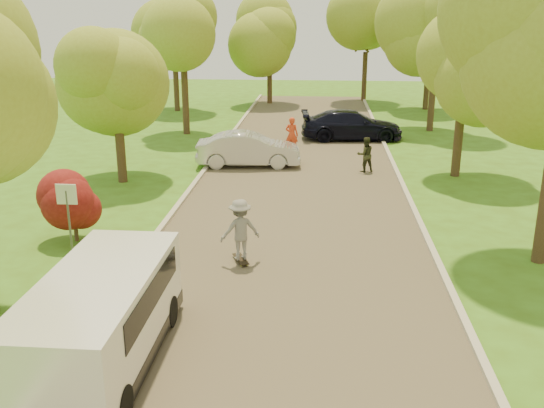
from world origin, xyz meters
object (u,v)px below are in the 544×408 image
(skateboarder, at_px, (240,230))
(person_striped, at_px, (292,135))
(silver_sedan, at_px, (248,149))
(person_olive, at_px, (365,155))
(minivan, at_px, (101,319))
(dark_sedan, at_px, (352,125))
(street_sign, at_px, (68,206))
(longboard, at_px, (241,259))

(skateboarder, relative_size, person_striped, 0.98)
(silver_sedan, relative_size, person_olive, 3.01)
(minivan, bearing_deg, person_striped, 81.94)
(silver_sedan, bearing_deg, dark_sedan, -42.40)
(dark_sedan, xyz_separation_m, skateboarder, (-3.68, -16.87, 0.18))
(silver_sedan, xyz_separation_m, person_olive, (5.02, -0.63, 0.00))
(street_sign, xyz_separation_m, dark_sedan, (8.24, 17.15, -0.80))
(street_sign, bearing_deg, dark_sedan, 64.34)
(minivan, distance_m, skateboarder, 5.49)
(person_striped, bearing_deg, longboard, 97.90)
(silver_sedan, height_order, person_striped, person_striped)
(person_striped, bearing_deg, person_olive, 144.36)
(longboard, height_order, skateboarder, skateboarder)
(skateboarder, bearing_deg, person_striped, -116.70)
(minivan, relative_size, person_striped, 2.92)
(person_olive, bearing_deg, longboard, 51.43)
(longboard, xyz_separation_m, person_olive, (3.96, 10.06, 0.65))
(silver_sedan, relative_size, dark_sedan, 0.85)
(street_sign, height_order, silver_sedan, street_sign)
(street_sign, bearing_deg, longboard, 3.50)
(street_sign, height_order, minivan, street_sign)
(dark_sedan, bearing_deg, skateboarder, 163.27)
(minivan, height_order, longboard, minivan)
(skateboarder, distance_m, person_olive, 10.82)
(street_sign, height_order, dark_sedan, street_sign)
(silver_sedan, relative_size, skateboarder, 2.69)
(dark_sedan, relative_size, longboard, 6.01)
(minivan, bearing_deg, skateboarder, 69.19)
(street_sign, relative_size, person_olive, 1.46)
(silver_sedan, height_order, skateboarder, skateboarder)
(street_sign, distance_m, person_olive, 13.42)
(minivan, xyz_separation_m, person_striped, (2.65, 18.64, -0.13))
(minivan, bearing_deg, person_olive, 68.76)
(street_sign, relative_size, minivan, 0.44)
(street_sign, distance_m, longboard, 4.79)
(silver_sedan, height_order, longboard, silver_sedan)
(dark_sedan, distance_m, longboard, 17.29)
(minivan, distance_m, person_olive, 16.31)
(street_sign, distance_m, minivan, 5.54)
(minivan, relative_size, longboard, 5.67)
(dark_sedan, xyz_separation_m, person_olive, (0.28, -6.81, -0.02))
(longboard, bearing_deg, dark_sedan, -126.08)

